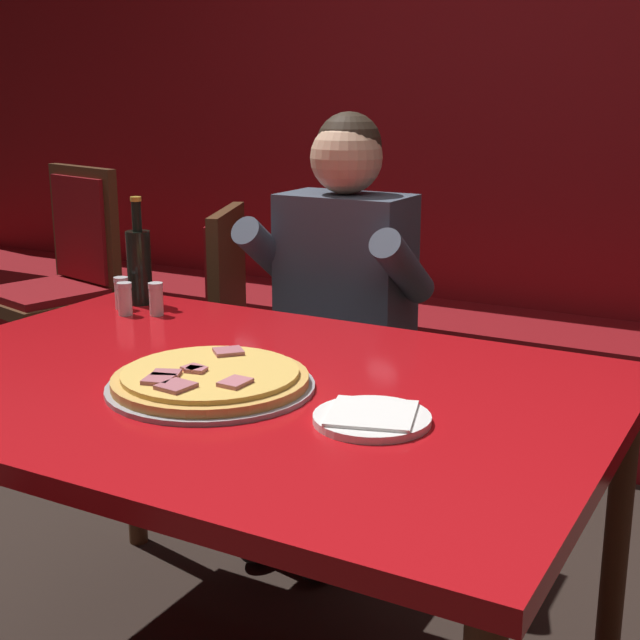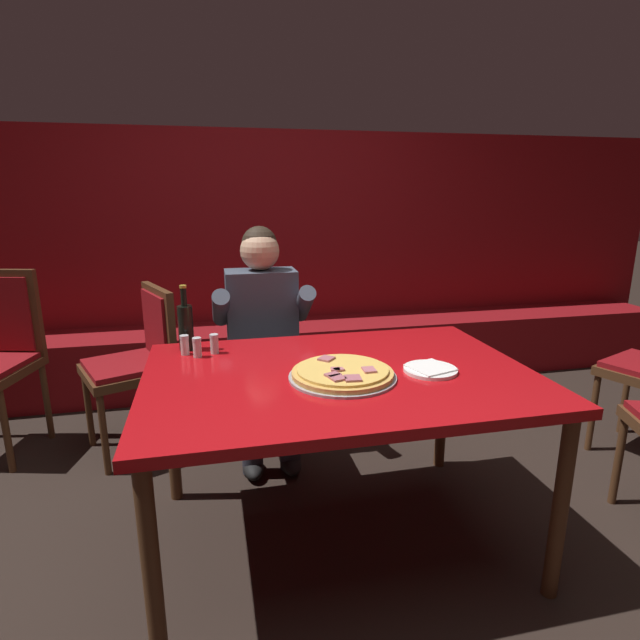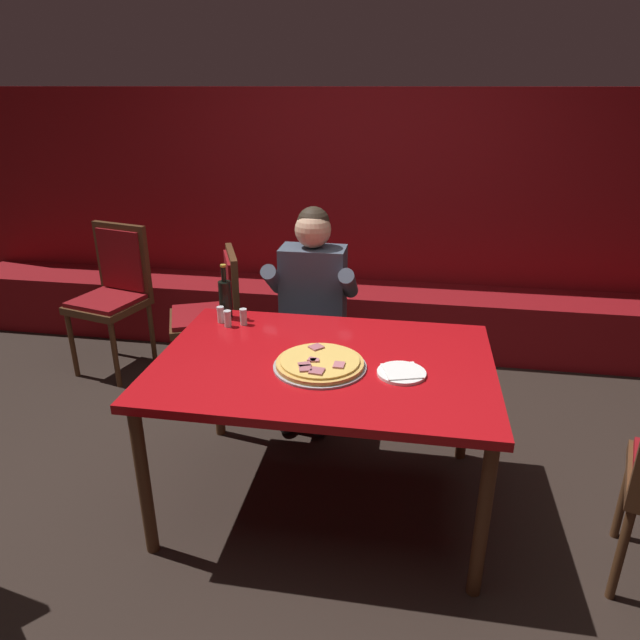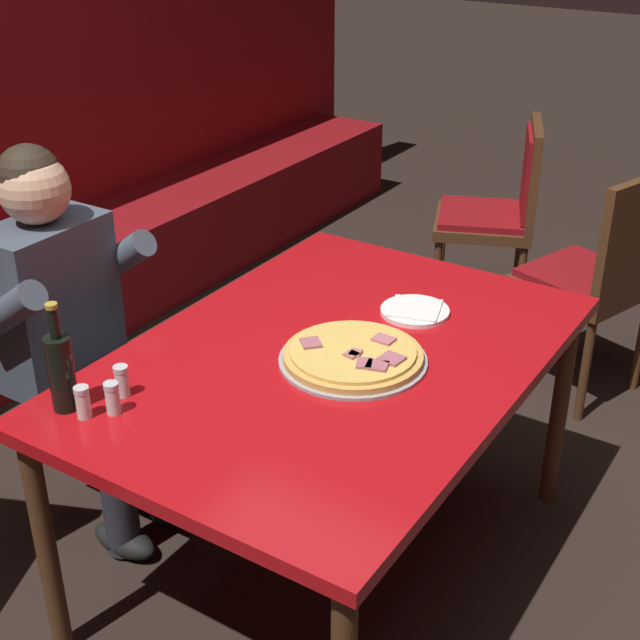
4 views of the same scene
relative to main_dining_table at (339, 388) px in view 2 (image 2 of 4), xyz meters
The scene contains 12 objects.
ground_plane 0.70m from the main_dining_table, ahead, with size 24.00×24.00×0.00m, color black.
booth_wall_panel 2.19m from the main_dining_table, 90.00° to the left, with size 6.80×0.16×1.90m, color maroon.
booth_bench 1.92m from the main_dining_table, 90.00° to the left, with size 6.46×0.48×0.46m, color maroon.
main_dining_table is the anchor object (origin of this frame).
pizza 0.11m from the main_dining_table, 95.33° to the right, with size 0.41×0.41×0.05m.
plate_white_paper 0.37m from the main_dining_table, 13.02° to the right, with size 0.21×0.21×0.02m.
beer_bottle 0.75m from the main_dining_table, 144.96° to the left, with size 0.07×0.07×0.29m.
shaker_parmesan 0.70m from the main_dining_table, 149.95° to the left, with size 0.04×0.04×0.09m.
shaker_red_pepper_flakes 0.59m from the main_dining_table, 144.63° to the left, with size 0.04×0.04×0.09m.
shaker_oregano 0.63m from the main_dining_table, 151.31° to the left, with size 0.04×0.04×0.09m.
diner_seated_blue_shirt 0.83m from the main_dining_table, 104.58° to the left, with size 0.53×0.53×1.27m.
dining_chair_near_right 1.37m from the main_dining_table, 130.63° to the left, with size 0.58×0.58×0.94m.
Camera 2 is at (-0.48, -1.78, 1.46)m, focal length 28.00 mm.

